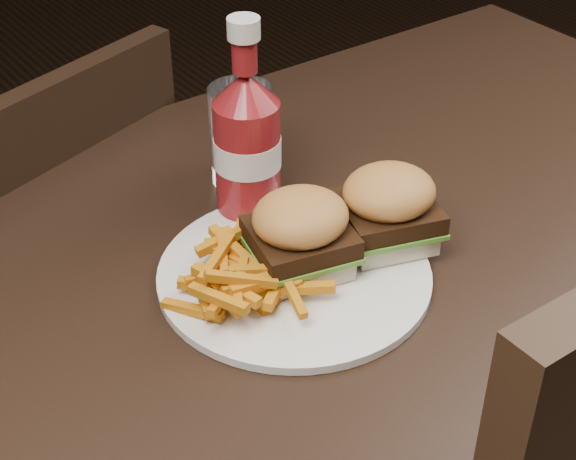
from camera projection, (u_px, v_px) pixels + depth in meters
dining_table at (356, 290)px, 0.84m from camera, size 1.20×0.80×0.04m
chair_far at (8, 312)px, 1.27m from camera, size 0.49×0.49×0.04m
plate at (294, 274)px, 0.82m from camera, size 0.26×0.26×0.01m
sandwich_half_a at (300, 258)px, 0.81m from camera, size 0.09×0.09×0.02m
sandwich_half_b at (386, 232)px, 0.85m from camera, size 0.10×0.10×0.02m
fries_pile at (239, 268)px, 0.78m from camera, size 0.15×0.15×0.05m
ketchup_bottle at (248, 163)px, 0.88m from camera, size 0.08×0.08×0.13m
tumbler at (242, 135)px, 0.93m from camera, size 0.08×0.08×0.11m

